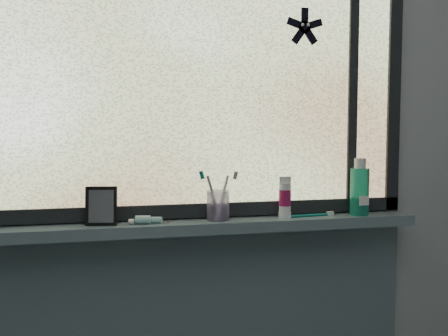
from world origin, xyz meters
TOP-DOWN VIEW (x-y plane):
  - wall_back at (0.00, 1.30)m, footprint 3.00×0.01m
  - windowsill at (0.00, 1.23)m, footprint 1.62×0.14m
  - window_pane at (0.00, 1.28)m, footprint 1.50×0.01m
  - frame_bottom at (0.00, 1.28)m, footprint 1.60×0.03m
  - frame_right at (0.78, 1.28)m, footprint 0.05×0.03m
  - frame_mullion at (0.60, 1.28)m, footprint 0.03×0.03m
  - starfish_sticker at (0.40, 1.27)m, footprint 0.15×0.02m
  - vanity_mirror at (-0.34, 1.22)m, footprint 0.11×0.07m
  - toothpaste_tube at (-0.19, 1.21)m, footprint 0.17×0.08m
  - toothbrush_cup at (0.06, 1.23)m, footprint 0.10×0.10m
  - toothbrush_lying at (0.40, 1.22)m, footprint 0.21×0.04m
  - mouthwash_bottle at (0.60, 1.21)m, footprint 0.08×0.08m
  - cream_tube at (0.31, 1.22)m, footprint 0.05×0.05m

SIDE VIEW (x-z plane):
  - windowsill at x=0.00m, z-range 0.98..1.02m
  - toothbrush_lying at x=0.40m, z-range 1.02..1.03m
  - toothpaste_tube at x=-0.19m, z-range 1.02..1.05m
  - frame_bottom at x=0.00m, z-range 1.02..1.07m
  - toothbrush_cup at x=0.06m, z-range 1.02..1.13m
  - vanity_mirror at x=-0.34m, z-range 1.02..1.15m
  - cream_tube at x=0.31m, z-range 1.05..1.15m
  - mouthwash_bottle at x=0.60m, z-range 1.04..1.22m
  - wall_back at x=0.00m, z-range 0.00..2.50m
  - frame_right at x=0.78m, z-range 0.98..2.08m
  - window_pane at x=0.00m, z-range 1.03..2.03m
  - frame_mullion at x=0.60m, z-range 1.03..2.03m
  - starfish_sticker at x=0.40m, z-range 1.65..1.79m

